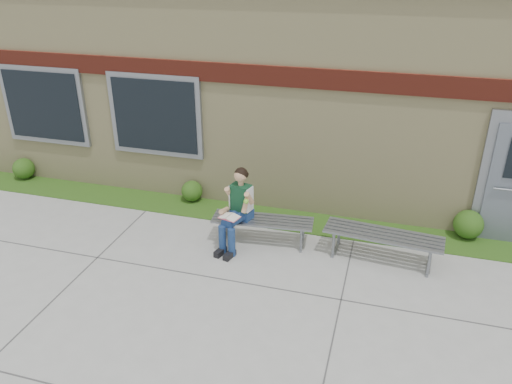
% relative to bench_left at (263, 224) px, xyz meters
% --- Properties ---
extents(ground, '(80.00, 80.00, 0.00)m').
position_rel_bench_left_xyz_m(ground, '(0.52, -1.74, -0.34)').
color(ground, '#9E9E99').
rests_on(ground, ground).
extents(grass_strip, '(16.00, 0.80, 0.02)m').
position_rel_bench_left_xyz_m(grass_strip, '(0.52, 0.86, -0.33)').
color(grass_strip, '#2B4B14').
rests_on(grass_strip, ground).
extents(school_building, '(16.20, 6.22, 4.20)m').
position_rel_bench_left_xyz_m(school_building, '(0.52, 4.25, 1.76)').
color(school_building, beige).
rests_on(school_building, ground).
extents(bench_left, '(1.75, 0.64, 0.44)m').
position_rel_bench_left_xyz_m(bench_left, '(0.00, 0.00, 0.00)').
color(bench_left, slate).
rests_on(bench_left, ground).
extents(bench_right, '(1.91, 0.70, 0.48)m').
position_rel_bench_left_xyz_m(bench_right, '(2.00, 0.00, 0.03)').
color(bench_right, slate).
rests_on(bench_right, ground).
extents(girl, '(0.53, 0.89, 1.38)m').
position_rel_bench_left_xyz_m(girl, '(-0.39, -0.21, 0.37)').
color(girl, navy).
rests_on(girl, ground).
extents(shrub_west, '(0.46, 0.46, 0.46)m').
position_rel_bench_left_xyz_m(shrub_west, '(-5.75, 1.11, -0.09)').
color(shrub_west, '#2B4B14').
rests_on(shrub_west, grass_strip).
extents(shrub_mid, '(0.42, 0.42, 0.42)m').
position_rel_bench_left_xyz_m(shrub_mid, '(-1.77, 1.11, -0.11)').
color(shrub_mid, '#2B4B14').
rests_on(shrub_mid, grass_strip).
extents(shrub_east, '(0.50, 0.50, 0.50)m').
position_rel_bench_left_xyz_m(shrub_east, '(3.41, 1.11, -0.07)').
color(shrub_east, '#2B4B14').
rests_on(shrub_east, grass_strip).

